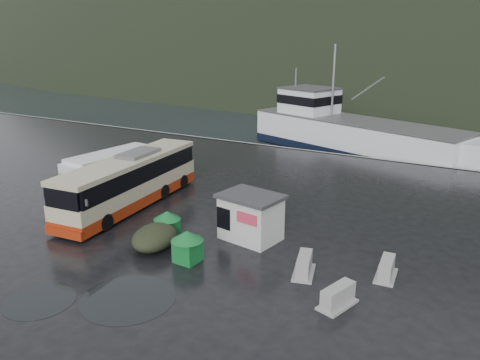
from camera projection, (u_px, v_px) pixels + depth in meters
The scene contains 14 objects.
ground at pixel (162, 224), 25.62m from camera, with size 160.00×160.00×0.00m, color black.
harbor_water at pixel (437, 76), 117.26m from camera, with size 300.00×180.00×0.02m, color black.
quay_edge at pixel (301, 150), 42.28m from camera, with size 160.00×0.60×1.50m, color #999993.
coach_bus at pixel (132, 205), 28.44m from camera, with size 2.86×11.33×3.20m, color #BDB48F, non-canonical shape.
white_van at pixel (115, 192), 30.77m from camera, with size 2.26×6.58×2.76m, color white, non-canonical shape.
waste_bin_left at pixel (188, 261), 21.43m from camera, with size 1.07×1.07×1.50m, color #136B2B, non-canonical shape.
waste_bin_right at pixel (168, 237), 24.03m from camera, with size 1.00×1.00×1.40m, color #136B2B, non-canonical shape.
dome_tent at pixel (155, 247), 22.80m from camera, with size 2.02×2.82×1.11m, color #262B1A, non-canonical shape.
ticket_kiosk at pixel (251, 239), 23.80m from camera, with size 3.02×2.29×2.36m, color silver, non-canonical shape.
jersey_barrier_a at pixel (304, 274), 20.29m from camera, with size 0.86×1.73×0.86m, color #999993, non-canonical shape.
jersey_barrier_b at pixel (337, 306), 17.89m from camera, with size 0.84×1.68×0.84m, color #999993, non-canonical shape.
jersey_barrier_c at pixel (386, 277), 20.02m from camera, with size 0.82×1.64×0.82m, color #999993, non-canonical shape.
fishing_trawler at pixel (355, 139), 46.40m from camera, with size 26.29×5.76×10.51m, color white, non-canonical shape.
puddles at pixel (98, 299), 18.33m from camera, with size 6.14×5.10×0.01m.
Camera 1 is at (15.34, -18.63, 9.91)m, focal length 35.00 mm.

